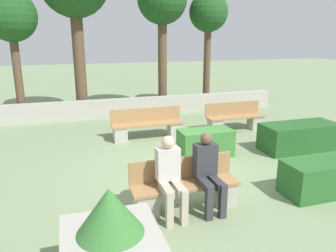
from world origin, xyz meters
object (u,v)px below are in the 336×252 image
at_px(planter_corner_left, 112,250).
at_px(tree_rightmost, 208,16).
at_px(tree_leftmost, 11,19).
at_px(person_seated_woman, 208,169).
at_px(person_seated_man, 170,173).
at_px(bench_right_side, 235,120).
at_px(bench_front, 185,190).
at_px(bench_left_side, 148,127).
at_px(tree_center_right, 162,3).

bearing_deg(planter_corner_left, tree_rightmost, 60.46).
bearing_deg(tree_leftmost, person_seated_woman, -64.09).
bearing_deg(person_seated_man, tree_leftmost, 111.70).
bearing_deg(bench_right_side, bench_front, -134.07).
relative_size(bench_right_side, person_seated_man, 1.39).
relative_size(bench_left_side, person_seated_woman, 1.56).
height_order(bench_front, tree_center_right, tree_center_right).
bearing_deg(tree_center_right, bench_left_side, -112.70).
relative_size(person_seated_man, person_seated_woman, 1.00).
relative_size(tree_leftmost, tree_rightmost, 0.95).
xyz_separation_m(tree_leftmost, tree_rightmost, (7.15, 0.37, 0.23)).
bearing_deg(tree_center_right, tree_rightmost, -0.33).
bearing_deg(planter_corner_left, bench_left_side, 72.04).
bearing_deg(bench_left_side, person_seated_woman, -84.63).
height_order(tree_leftmost, tree_center_right, tree_center_right).
distance_m(person_seated_woman, planter_corner_left, 2.30).
xyz_separation_m(bench_front, planter_corner_left, (-1.46, -1.55, 0.22)).
height_order(person_seated_woman, tree_center_right, tree_center_right).
xyz_separation_m(bench_left_side, person_seated_woman, (-0.01, -4.20, 0.39)).
bearing_deg(tree_rightmost, bench_right_side, -100.00).
distance_m(person_seated_woman, tree_center_right, 8.75).
height_order(person_seated_man, tree_center_right, tree_center_right).
height_order(bench_front, tree_rightmost, tree_rightmost).
xyz_separation_m(person_seated_man, planter_corner_left, (-1.15, -1.41, -0.19)).
height_order(tree_leftmost, tree_rightmost, tree_rightmost).
relative_size(bench_front, bench_left_side, 0.90).
relative_size(bench_left_side, planter_corner_left, 1.60).
xyz_separation_m(bench_right_side, tree_center_right, (-1.25, 3.74, 3.73)).
xyz_separation_m(person_seated_woman, tree_leftmost, (-3.67, 7.56, 2.67)).
height_order(person_seated_man, tree_leftmost, tree_leftmost).
bearing_deg(bench_front, bench_right_side, 51.99).
distance_m(person_seated_man, tree_rightmost, 9.40).
xyz_separation_m(bench_left_side, tree_center_right, (1.56, 3.74, 3.72)).
xyz_separation_m(planter_corner_left, tree_leftmost, (-1.86, 8.97, 2.86)).
bearing_deg(tree_rightmost, planter_corner_left, -119.54).
height_order(person_seated_woman, tree_leftmost, tree_leftmost).
relative_size(bench_left_side, bench_right_side, 1.12).
bearing_deg(bench_front, planter_corner_left, -133.32).
relative_size(bench_right_side, planter_corner_left, 1.42).
bearing_deg(bench_front, bench_left_side, 84.93).
bearing_deg(person_seated_woman, bench_right_side, 56.12).
distance_m(bench_left_side, bench_right_side, 2.81).
height_order(planter_corner_left, tree_leftmost, tree_leftmost).
distance_m(person_seated_woman, tree_rightmost, 9.13).
bearing_deg(bench_left_side, person_seated_man, -93.62).
bearing_deg(tree_leftmost, bench_right_side, -27.35).
bearing_deg(planter_corner_left, person_seated_woman, 37.83).
relative_size(bench_front, tree_rightmost, 0.41).
height_order(bench_front, tree_leftmost, tree_leftmost).
relative_size(planter_corner_left, tree_leftmost, 0.30).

